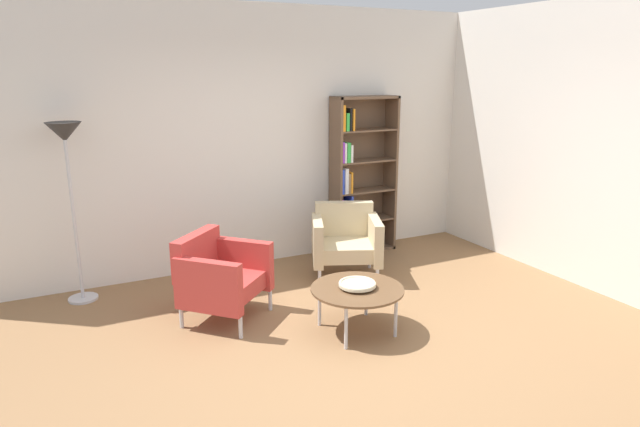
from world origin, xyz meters
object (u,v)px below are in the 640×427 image
at_px(decorative_bowl, 357,284).
at_px(floor_lamp_torchiere, 67,154).
at_px(bookshelf_tall, 357,177).
at_px(coffee_table_low, 357,291).
at_px(armchair_corner_red, 219,275).
at_px(armchair_spare_guest, 346,239).

xyz_separation_m(decorative_bowl, floor_lamp_torchiere, (-2.08, 1.79, 1.01)).
relative_size(bookshelf_tall, coffee_table_low, 2.37).
bearing_deg(armchair_corner_red, armchair_spare_guest, -28.25).
bearing_deg(armchair_corner_red, decorative_bowl, -82.69).
bearing_deg(floor_lamp_torchiere, decorative_bowl, -40.64).
height_order(armchair_corner_red, floor_lamp_torchiere, floor_lamp_torchiere).
xyz_separation_m(coffee_table_low, floor_lamp_torchiere, (-2.08, 1.79, 1.08)).
bearing_deg(bookshelf_tall, armchair_corner_red, -151.46).
distance_m(armchair_spare_guest, floor_lamp_torchiere, 2.89).
bearing_deg(decorative_bowl, armchair_corner_red, 141.25).
bearing_deg(decorative_bowl, floor_lamp_torchiere, 139.36).
xyz_separation_m(coffee_table_low, decorative_bowl, (0.00, -0.00, 0.06)).
relative_size(coffee_table_low, decorative_bowl, 2.50).
distance_m(decorative_bowl, armchair_corner_red, 1.25).
xyz_separation_m(decorative_bowl, armchair_spare_guest, (0.56, 1.21, -0.02)).
relative_size(bookshelf_tall, floor_lamp_torchiere, 1.09).
bearing_deg(decorative_bowl, armchair_spare_guest, 65.28).
bearing_deg(decorative_bowl, bookshelf_tall, 60.10).
bearing_deg(bookshelf_tall, armchair_spare_guest, -127.75).
relative_size(decorative_bowl, armchair_spare_guest, 0.35).
bearing_deg(bookshelf_tall, coffee_table_low, -119.90).
height_order(coffee_table_low, decorative_bowl, decorative_bowl).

